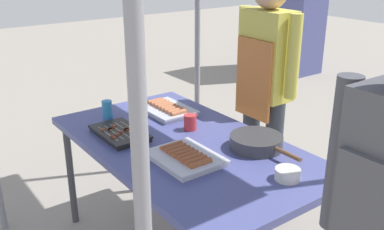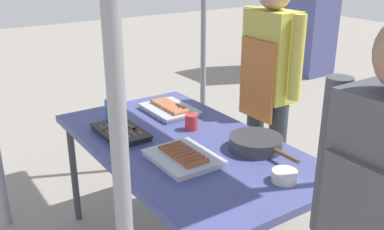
% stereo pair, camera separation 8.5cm
% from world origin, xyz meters
% --- Properties ---
extents(stall_table, '(1.60, 0.90, 0.75)m').
position_xyz_m(stall_table, '(0.00, 0.00, 0.70)').
color(stall_table, '#4C518C').
rests_on(stall_table, ground).
extents(tray_grilled_sausages, '(0.35, 0.29, 0.05)m').
position_xyz_m(tray_grilled_sausages, '(0.18, -0.13, 0.77)').
color(tray_grilled_sausages, silver).
rests_on(tray_grilled_sausages, stall_table).
extents(tray_meat_skewers, '(0.36, 0.22, 0.04)m').
position_xyz_m(tray_meat_skewers, '(-0.29, -0.24, 0.77)').
color(tray_meat_skewers, black).
rests_on(tray_meat_skewers, stall_table).
extents(tray_pork_links, '(0.37, 0.26, 0.06)m').
position_xyz_m(tray_pork_links, '(-0.45, 0.18, 0.77)').
color(tray_pork_links, silver).
rests_on(tray_pork_links, stall_table).
extents(cooking_wok, '(0.44, 0.28, 0.07)m').
position_xyz_m(cooking_wok, '(0.28, 0.27, 0.79)').
color(cooking_wok, '#38383A').
rests_on(cooking_wok, stall_table).
extents(condiment_bowl, '(0.12, 0.12, 0.05)m').
position_xyz_m(condiment_bowl, '(0.61, 0.14, 0.78)').
color(condiment_bowl, silver).
rests_on(condiment_bowl, stall_table).
extents(drink_cup_near_edge, '(0.06, 0.06, 0.11)m').
position_xyz_m(drink_cup_near_edge, '(-0.59, -0.17, 0.81)').
color(drink_cup_near_edge, '#338CBF').
rests_on(drink_cup_near_edge, stall_table).
extents(drink_cup_by_wok, '(0.07, 0.07, 0.09)m').
position_xyz_m(drink_cup_by_wok, '(-0.13, 0.14, 0.80)').
color(drink_cup_by_wok, red).
rests_on(drink_cup_by_wok, stall_table).
extents(vendor_woman, '(0.52, 0.23, 1.60)m').
position_xyz_m(vendor_woman, '(-0.18, 0.77, 0.95)').
color(vendor_woman, '#333842').
rests_on(vendor_woman, ground).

